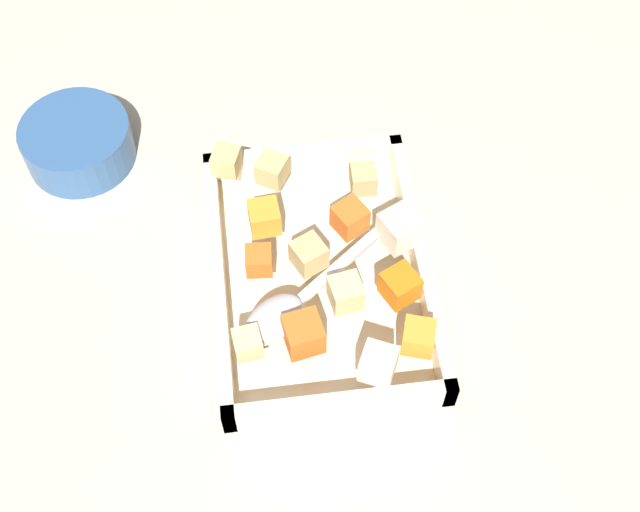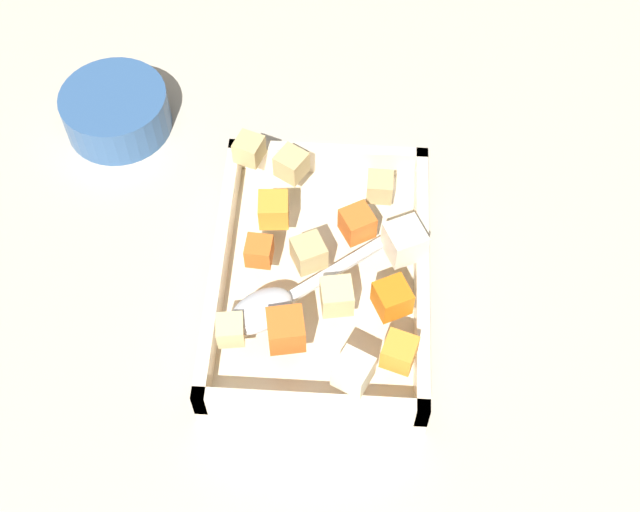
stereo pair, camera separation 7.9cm
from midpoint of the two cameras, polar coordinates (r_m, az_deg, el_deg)
The scene contains 18 objects.
ground_plane at distance 0.84m, azimuth 3.44°, elevation -3.52°, with size 4.00×4.00×0.00m, color #BCB29E.
baking_dish at distance 0.83m, azimuth 2.73°, elevation -1.84°, with size 0.29×0.21×0.05m.
carrot_chunk_near_spoon at distance 0.79m, azimuth -1.26°, elevation 0.11°, with size 0.02×0.02×0.02m, color orange.
carrot_chunk_far_right at distance 0.77m, azimuth 7.80°, elevation -3.05°, with size 0.03×0.03×0.03m, color orange.
carrot_chunk_corner_ne at distance 0.81m, azimuth 5.30°, elevation 1.97°, with size 0.03×0.03×0.03m, color orange.
carrot_chunk_corner_nw at distance 0.82m, azimuth -0.37°, elevation 2.92°, with size 0.03×0.03×0.03m, color orange.
carrot_chunk_rim_edge at distance 0.75m, azimuth 8.38°, elevation -6.63°, with size 0.03×0.03×0.03m, color orange.
carrot_chunk_near_left at distance 0.75m, azimuth 0.74°, elevation -5.21°, with size 0.03×0.03×0.03m, color orange.
potato_chunk_near_right at distance 0.87m, azimuth -2.15°, elevation 6.98°, with size 0.03×0.03×0.03m, color tan.
potato_chunk_heap_top at distance 0.79m, azimuth 2.11°, elevation -0.02°, with size 0.03×0.03×0.03m, color tan.
potato_chunk_corner_sw at distance 0.73m, azimuth 5.36°, elevation -7.98°, with size 0.03×0.03×0.03m, color beige.
potato_chunk_front_center at distance 0.84m, azimuth 6.73°, elevation 4.42°, with size 0.03×0.03×0.03m, color tan.
potato_chunk_mid_left at distance 0.85m, azimuth 0.73°, elevation 5.97°, with size 0.03×0.03×0.03m, color tan.
potato_chunk_mid_right at distance 0.75m, azimuth -3.04°, elevation -5.21°, with size 0.02×0.02×0.02m, color #E0CC89.
potato_chunk_center at distance 0.77m, azimuth 4.09°, elevation -2.94°, with size 0.03×0.03×0.03m, color #E0CC89.
parsnip_chunk_back_center at distance 0.80m, azimuth 8.51°, elevation 0.76°, with size 0.03×0.03×0.03m, color silver.
serving_spoon at distance 0.77m, azimuth -0.20°, elevation -3.45°, with size 0.15×0.18×0.02m.
small_prep_bowl at distance 0.97m, azimuth -11.21°, elevation 9.34°, with size 0.12×0.12×0.05m, color #33598C.
Camera 2 is at (0.41, 0.01, 0.73)m, focal length 47.78 mm.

